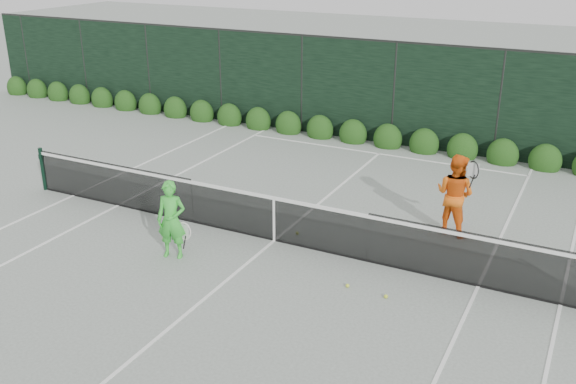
% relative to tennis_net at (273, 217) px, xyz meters
% --- Properties ---
extents(ground, '(80.00, 80.00, 0.00)m').
position_rel_tennis_net_xyz_m(ground, '(0.02, 0.00, -0.53)').
color(ground, gray).
rests_on(ground, ground).
extents(tennis_net, '(12.90, 0.10, 1.07)m').
position_rel_tennis_net_xyz_m(tennis_net, '(0.00, 0.00, 0.00)').
color(tennis_net, black).
rests_on(tennis_net, ground).
extents(player_woman, '(0.68, 0.52, 1.55)m').
position_rel_tennis_net_xyz_m(player_woman, '(-1.40, -1.48, 0.24)').
color(player_woman, green).
rests_on(player_woman, ground).
extents(player_man, '(0.99, 0.87, 1.72)m').
position_rel_tennis_net_xyz_m(player_man, '(3.16, 2.05, 0.33)').
color(player_man, orange).
rests_on(player_man, ground).
extents(court_lines, '(11.03, 23.83, 0.01)m').
position_rel_tennis_net_xyz_m(court_lines, '(0.02, 0.00, -0.53)').
color(court_lines, white).
rests_on(court_lines, ground).
extents(windscreen_fence, '(32.00, 21.07, 3.06)m').
position_rel_tennis_net_xyz_m(windscreen_fence, '(0.02, -2.71, 0.98)').
color(windscreen_fence, black).
rests_on(windscreen_fence, ground).
extents(hedge_row, '(31.66, 0.65, 0.94)m').
position_rel_tennis_net_xyz_m(hedge_row, '(0.02, 7.15, -0.30)').
color(hedge_row, '#14380F').
rests_on(hedge_row, ground).
extents(tennis_balls, '(4.89, 1.66, 0.07)m').
position_rel_tennis_net_xyz_m(tennis_balls, '(0.79, -0.68, -0.50)').
color(tennis_balls, '#CEE232').
rests_on(tennis_balls, ground).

